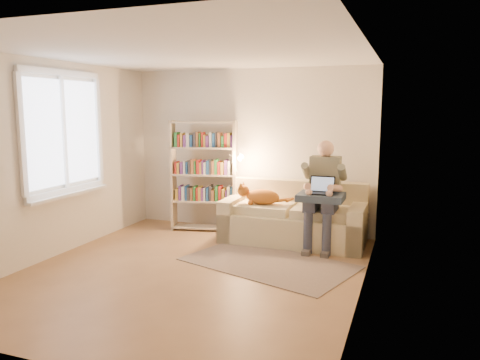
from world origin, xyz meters
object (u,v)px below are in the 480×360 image
at_px(laptop, 323,189).
at_px(sofa, 294,220).
at_px(person, 323,189).
at_px(bookshelf, 204,170).
at_px(cat, 259,196).

bearing_deg(laptop, sofa, 148.04).
distance_m(person, bookshelf, 2.01).
height_order(sofa, cat, sofa).
height_order(cat, bookshelf, bookshelf).
bearing_deg(laptop, person, 100.95).
bearing_deg(sofa, bookshelf, 174.20).
distance_m(sofa, person, 0.72).
xyz_separation_m(cat, bookshelf, (-1.02, 0.29, 0.30)).
relative_size(sofa, bookshelf, 1.16).
relative_size(person, cat, 1.98).
bearing_deg(person, sofa, 160.78).
relative_size(sofa, laptop, 6.06).
bearing_deg(laptop, cat, 170.51).
xyz_separation_m(sofa, laptop, (0.48, -0.30, 0.55)).
bearing_deg(person, cat, 178.58).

